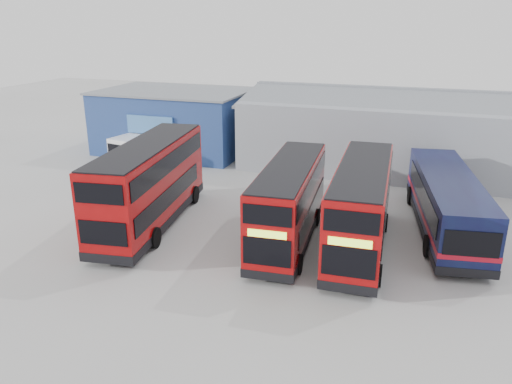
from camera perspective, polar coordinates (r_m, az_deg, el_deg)
name	(u,v)px	position (r m, az deg, el deg)	size (l,w,h in m)	color
ground_plane	(267,269)	(22.95, 1.28, -8.85)	(120.00, 120.00, 0.00)	#979792
office_block	(175,121)	(43.16, -9.20, 8.07)	(12.30, 8.32, 5.12)	navy
maintenance_shed	(452,134)	(40.17, 21.46, 6.18)	(30.50, 12.00, 5.89)	gray
double_decker_left	(150,185)	(27.43, -12.05, 0.73)	(4.12, 11.09, 4.59)	#99080A
double_decker_centre	(289,204)	(24.97, 3.80, -1.37)	(3.07, 9.77, 4.07)	#99080A
double_decker_right	(361,209)	(24.59, 11.87, -1.86)	(2.96, 10.18, 4.26)	#99080A
single_decker_blue	(446,204)	(28.05, 20.90, -1.33)	(4.40, 11.72, 3.11)	#0D173A
panel_van	(141,146)	(40.41, -13.02, 5.12)	(2.98, 5.41, 2.24)	white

